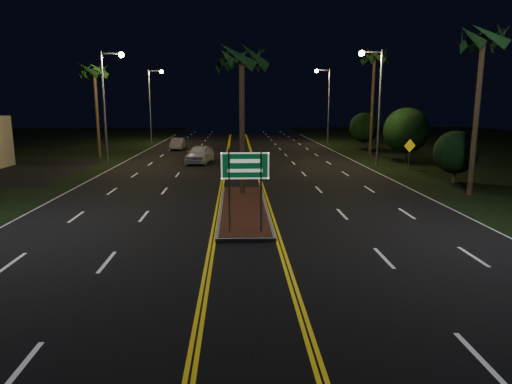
{
  "coord_description": "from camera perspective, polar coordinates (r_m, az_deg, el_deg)",
  "views": [
    {
      "loc": [
        -0.32,
        -14.08,
        5.01
      ],
      "look_at": [
        0.36,
        1.76,
        1.9
      ],
      "focal_mm": 32.0,
      "sensor_mm": 36.0,
      "label": 1
    }
  ],
  "objects": [
    {
      "name": "warning_sign",
      "position": [
        36.27,
        18.64,
        4.97
      ],
      "size": [
        0.95,
        0.3,
        2.33
      ],
      "rotation": [
        0.0,
        0.0,
        0.28
      ],
      "color": "gray",
      "rests_on": "ground"
    },
    {
      "name": "car_near",
      "position": [
        38.87,
        -7.05,
        4.92
      ],
      "size": [
        3.09,
        5.6,
        1.77
      ],
      "primitive_type": "imported",
      "rotation": [
        0.0,
        0.0,
        -0.16
      ],
      "color": "white",
      "rests_on": "ground"
    },
    {
      "name": "palm_right_far",
      "position": [
        46.18,
        14.6,
        15.89
      ],
      "size": [
        2.4,
        2.4,
        10.3
      ],
      "color": "#382819",
      "rests_on": "ground"
    },
    {
      "name": "highway_sign",
      "position": [
        17.08,
        -1.37,
        2.31
      ],
      "size": [
        1.8,
        0.08,
        3.2
      ],
      "color": "gray",
      "rests_on": "ground"
    },
    {
      "name": "streetlight_right_mid",
      "position": [
        37.71,
        14.68,
        11.73
      ],
      "size": [
        1.91,
        0.44,
        9.0
      ],
      "color": "gray",
      "rests_on": "ground"
    },
    {
      "name": "palm_left_far",
      "position": [
        43.98,
        -19.57,
        14.04
      ],
      "size": [
        2.4,
        2.4,
        8.8
      ],
      "color": "#382819",
      "rests_on": "ground"
    },
    {
      "name": "median_island",
      "position": [
        21.65,
        -1.57,
        -2.06
      ],
      "size": [
        2.25,
        10.25,
        0.17
      ],
      "color": "gray",
      "rests_on": "ground"
    },
    {
      "name": "palm_median",
      "position": [
        24.69,
        -1.8,
        16.35
      ],
      "size": [
        2.4,
        2.4,
        8.3
      ],
      "color": "#382819",
      "rests_on": "ground"
    },
    {
      "name": "shrub_near",
      "position": [
        31.45,
        23.68,
        4.57
      ],
      "size": [
        2.7,
        2.7,
        3.3
      ],
      "color": "#382819",
      "rests_on": "ground"
    },
    {
      "name": "streetlight_left_far",
      "position": [
        58.99,
        -12.79,
        11.46
      ],
      "size": [
        1.91,
        0.44,
        9.0
      ],
      "color": "gray",
      "rests_on": "ground"
    },
    {
      "name": "ground",
      "position": [
        14.95,
        -1.12,
        -8.49
      ],
      "size": [
        120.0,
        120.0,
        0.0
      ],
      "primitive_type": "plane",
      "color": "black",
      "rests_on": "ground"
    },
    {
      "name": "palm_right_near",
      "position": [
        27.47,
        26.56,
        16.67
      ],
      "size": [
        2.4,
        2.4,
        9.3
      ],
      "color": "#382819",
      "rests_on": "ground"
    },
    {
      "name": "streetlight_left_mid",
      "position": [
        39.45,
        -17.98,
        11.51
      ],
      "size": [
        1.91,
        0.44,
        9.0
      ],
      "color": "gray",
      "rests_on": "ground"
    },
    {
      "name": "car_far",
      "position": [
        50.9,
        -9.79,
        6.09
      ],
      "size": [
        1.83,
        4.26,
        1.42
      ],
      "primitive_type": "imported",
      "rotation": [
        0.0,
        0.0,
        -0.0
      ],
      "color": "silver",
      "rests_on": "ground"
    },
    {
      "name": "shrub_far",
      "position": [
        52.11,
        13.37,
        7.86
      ],
      "size": [
        3.24,
        3.24,
        3.96
      ],
      "color": "#382819",
      "rests_on": "ground"
    },
    {
      "name": "streetlight_right_far",
      "position": [
        57.14,
        8.72,
        11.62
      ],
      "size": [
        1.91,
        0.44,
        9.0
      ],
      "color": "gray",
      "rests_on": "ground"
    },
    {
      "name": "shrub_mid",
      "position": [
        40.75,
        18.25,
        7.33
      ],
      "size": [
        3.78,
        3.78,
        4.62
      ],
      "color": "#382819",
      "rests_on": "ground"
    }
  ]
}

